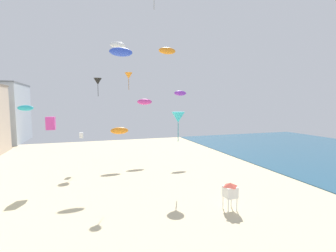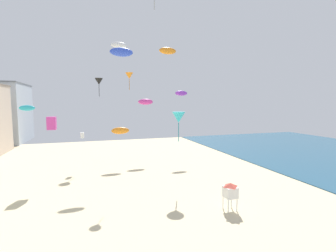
% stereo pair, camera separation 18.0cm
% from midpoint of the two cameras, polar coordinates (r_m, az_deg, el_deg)
% --- Properties ---
extents(boardwalk_hotel_far, '(10.67, 15.47, 14.98)m').
position_cam_midpoint_polar(boardwalk_hotel_far, '(72.80, -35.15, 2.63)').
color(boardwalk_hotel_far, '#ADB7C1').
rests_on(boardwalk_hotel_far, ground).
extents(lifeguard_stand, '(1.10, 1.10, 2.55)m').
position_cam_midpoint_polar(lifeguard_stand, '(23.03, 15.10, -14.89)').
color(lifeguard_stand, white).
rests_on(lifeguard_stand, ground).
extents(kite_purple_parafoil, '(2.32, 0.65, 0.90)m').
position_cam_midpoint_polar(kite_purple_parafoil, '(43.00, 3.35, 7.96)').
color(kite_purple_parafoil, purple).
extents(kite_orange_parafoil, '(2.04, 0.57, 0.80)m').
position_cam_midpoint_polar(kite_orange_parafoil, '(28.62, 0.09, 17.81)').
color(kite_orange_parafoil, orange).
extents(kite_cyan_delta, '(1.54, 1.54, 3.50)m').
position_cam_midpoint_polar(kite_cyan_delta, '(27.47, 2.78, 2.11)').
color(kite_cyan_delta, '#2DB7CC').
extents(kite_cyan_parafoil, '(2.17, 0.60, 0.84)m').
position_cam_midpoint_polar(kite_cyan_parafoil, '(41.16, -30.95, 3.78)').
color(kite_cyan_parafoil, '#2DB7CC').
extents(kite_orange_parafoil_2, '(2.75, 0.76, 1.07)m').
position_cam_midpoint_polar(kite_orange_parafoil_2, '(37.39, -11.38, -1.11)').
color(kite_orange_parafoil_2, orange).
extents(kite_black_delta, '(1.34, 1.34, 3.05)m').
position_cam_midpoint_polar(kite_black_delta, '(41.81, -16.33, 10.34)').
color(kite_black_delta, black).
extents(kite_blue_parafoil, '(2.55, 0.71, 0.99)m').
position_cam_midpoint_polar(kite_blue_parafoil, '(27.75, -11.06, 17.21)').
color(kite_blue_parafoil, blue).
extents(kite_magenta_parafoil, '(2.70, 0.75, 1.05)m').
position_cam_midpoint_polar(kite_magenta_parafoil, '(42.78, -5.35, 5.88)').
color(kite_magenta_parafoil, '#DB3D9E').
extents(kite_magenta_box, '(1.00, 1.00, 1.57)m').
position_cam_midpoint_polar(kite_magenta_box, '(31.80, -26.28, 0.61)').
color(kite_magenta_box, '#DB3D9E').
extents(kite_white_parafoil, '(2.36, 0.65, 0.92)m').
position_cam_midpoint_polar(kite_white_parafoil, '(38.98, -11.78, 18.71)').
color(kite_white_parafoil, white).
extents(kite_white_box, '(0.52, 0.52, 0.81)m').
position_cam_midpoint_polar(kite_white_box, '(37.12, -19.98, -2.11)').
color(kite_white_box, white).
extents(kite_orange_delta, '(0.94, 0.94, 2.13)m').
position_cam_midpoint_polar(kite_orange_delta, '(30.06, -9.24, 11.94)').
color(kite_orange_delta, orange).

